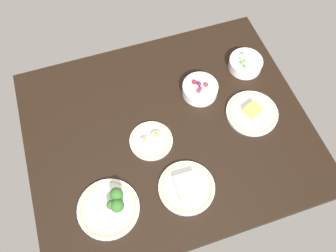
{
  "coord_description": "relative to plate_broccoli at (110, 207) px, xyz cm",
  "views": [
    {
      "loc": [
        22.62,
        67.6,
        133.91
      ],
      "look_at": [
        0.0,
        0.0,
        6.0
      ],
      "focal_mm": 38.4,
      "sensor_mm": 36.0,
      "label": 1
    }
  ],
  "objects": [
    {
      "name": "bowl_berries",
      "position": [
        -49.22,
        -37.66,
        0.88
      ],
      "size": [
        15.43,
        15.43,
        7.0
      ],
      "color": "silver",
      "rests_on": "dining_table"
    },
    {
      "name": "plate_eggs",
      "position": [
        -22.28,
        -21.64,
        -0.89
      ],
      "size": [
        17.44,
        17.44,
        4.75
      ],
      "color": "silver",
      "rests_on": "dining_table"
    },
    {
      "name": "dining_table",
      "position": [
        -30.5,
        -25.14,
        -3.98
      ],
      "size": [
        115.31,
        95.87,
        4.0
      ],
      "primitive_type": "cube",
      "color": "black",
      "rests_on": "ground"
    },
    {
      "name": "bowl_peas",
      "position": [
        -73.71,
        -44.33,
        0.7
      ],
      "size": [
        15.05,
        15.05,
        6.18
      ],
      "color": "silver",
      "rests_on": "dining_table"
    },
    {
      "name": "plate_sandwich",
      "position": [
        -28.94,
        1.62,
        -0.59
      ],
      "size": [
        21.32,
        21.32,
        4.68
      ],
      "color": "silver",
      "rests_on": "dining_table"
    },
    {
      "name": "plate_cheese",
      "position": [
        -66.19,
        -20.48,
        -0.79
      ],
      "size": [
        21.75,
        21.75,
        4.83
      ],
      "color": "silver",
      "rests_on": "dining_table"
    },
    {
      "name": "plate_broccoli",
      "position": [
        0.0,
        0.0,
        0.0
      ],
      "size": [
        22.84,
        22.84,
        8.46
      ],
      "color": "silver",
      "rests_on": "dining_table"
    }
  ]
}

